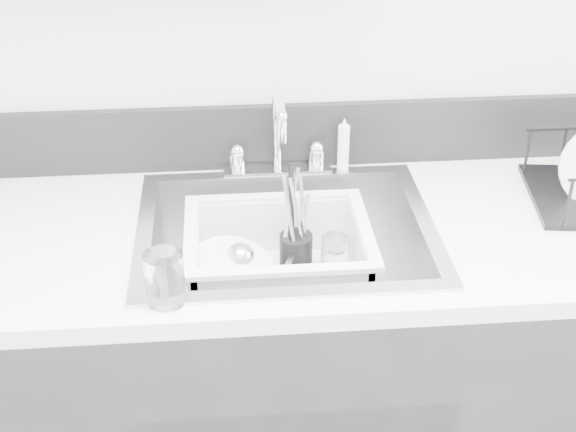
{
  "coord_description": "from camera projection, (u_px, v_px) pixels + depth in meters",
  "views": [
    {
      "loc": [
        -0.12,
        -0.28,
        1.82
      ],
      "look_at": [
        0.0,
        1.14,
        0.98
      ],
      "focal_mm": 50.0,
      "sensor_mm": 36.0,
      "label": 1
    }
  ],
  "objects": [
    {
      "name": "counter_run",
      "position": [
        286.0,
        388.0,
        1.96
      ],
      "size": [
        3.2,
        0.62,
        0.92
      ],
      "color": "#232326",
      "rests_on": "ground"
    },
    {
      "name": "backsplash",
      "position": [
        276.0,
        136.0,
        1.94
      ],
      "size": [
        3.2,
        0.02,
        0.16
      ],
      "primitive_type": "cube",
      "color": "black",
      "rests_on": "counter_run"
    },
    {
      "name": "sink",
      "position": [
        286.0,
        263.0,
        1.77
      ],
      "size": [
        0.64,
        0.52,
        0.2
      ],
      "primitive_type": null,
      "color": "silver",
      "rests_on": "counter_run"
    },
    {
      "name": "faucet",
      "position": [
        277.0,
        153.0,
        1.91
      ],
      "size": [
        0.26,
        0.18,
        0.23
      ],
      "color": "silver",
      "rests_on": "counter_run"
    },
    {
      "name": "side_sprayer",
      "position": [
        343.0,
        145.0,
        1.92
      ],
      "size": [
        0.03,
        0.03,
        0.14
      ],
      "primitive_type": "cylinder",
      "color": "white",
      "rests_on": "counter_run"
    },
    {
      "name": "wash_tub",
      "position": [
        278.0,
        260.0,
        1.78
      ],
      "size": [
        0.46,
        0.4,
        0.16
      ],
      "primitive_type": null,
      "rotation": [
        0.0,
        0.0,
        -0.19
      ],
      "color": "white",
      "rests_on": "sink"
    },
    {
      "name": "plate_stack",
      "position": [
        235.0,
        282.0,
        1.77
      ],
      "size": [
        0.24,
        0.24,
        0.1
      ],
      "rotation": [
        0.0,
        0.0,
        0.18
      ],
      "color": "white",
      "rests_on": "wash_tub"
    },
    {
      "name": "utensil_cup",
      "position": [
        296.0,
        250.0,
        1.83
      ],
      "size": [
        0.08,
        0.08,
        0.26
      ],
      "rotation": [
        0.0,
        0.0,
        -0.21
      ],
      "color": "black",
      "rests_on": "wash_tub"
    },
    {
      "name": "ladle",
      "position": [
        270.0,
        268.0,
        1.8
      ],
      "size": [
        0.29,
        0.17,
        0.08
      ],
      "primitive_type": null,
      "rotation": [
        0.0,
        0.0,
        -0.27
      ],
      "color": "silver",
      "rests_on": "wash_tub"
    },
    {
      "name": "tumbler_in_tub",
      "position": [
        335.0,
        256.0,
        1.83
      ],
      "size": [
        0.08,
        0.08,
        0.09
      ],
      "primitive_type": "cylinder",
      "rotation": [
        0.0,
        0.0,
        -0.31
      ],
      "color": "white",
      "rests_on": "wash_tub"
    },
    {
      "name": "tumbler_counter",
      "position": [
        165.0,
        278.0,
        1.48
      ],
      "size": [
        0.1,
        0.1,
        0.1
      ],
      "primitive_type": "cylinder",
      "rotation": [
        0.0,
        0.0,
        0.43
      ],
      "color": "white",
      "rests_on": "counter_run"
    },
    {
      "name": "bowl_small",
      "position": [
        316.0,
        293.0,
        1.76
      ],
      "size": [
        0.11,
        0.11,
        0.03
      ],
      "primitive_type": "imported",
      "rotation": [
        0.0,
        0.0,
        0.14
      ],
      "color": "white",
      "rests_on": "wash_tub"
    }
  ]
}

